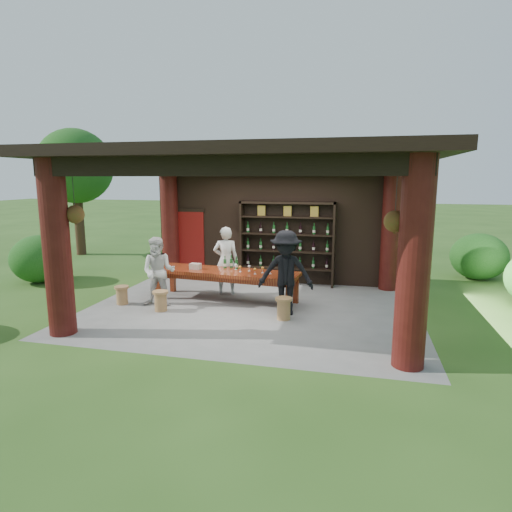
% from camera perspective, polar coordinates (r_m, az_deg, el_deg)
% --- Properties ---
extents(ground, '(90.00, 90.00, 0.00)m').
position_cam_1_polar(ground, '(9.90, -0.54, -6.97)').
color(ground, '#2D5119').
rests_on(ground, ground).
extents(pavilion, '(7.50, 6.00, 3.60)m').
position_cam_1_polar(pavilion, '(9.90, -0.04, 5.62)').
color(pavilion, slate).
rests_on(pavilion, ground).
extents(wine_shelf, '(2.63, 0.40, 2.32)m').
position_cam_1_polar(wine_shelf, '(11.91, 4.13, 1.69)').
color(wine_shelf, black).
rests_on(wine_shelf, ground).
extents(tasting_table, '(3.63, 1.23, 0.75)m').
position_cam_1_polar(tasting_table, '(10.36, -4.05, -2.57)').
color(tasting_table, '#5C170D').
rests_on(tasting_table, ground).
extents(stool_near_left, '(0.35, 0.35, 0.46)m').
position_cam_1_polar(stool_near_left, '(9.88, -12.60, -5.79)').
color(stool_near_left, olive).
rests_on(stool_near_left, ground).
extents(stool_near_right, '(0.36, 0.36, 0.47)m').
position_cam_1_polar(stool_near_right, '(9.09, 3.71, -6.92)').
color(stool_near_right, olive).
rests_on(stool_near_right, ground).
extents(stool_far_left, '(0.33, 0.33, 0.44)m').
position_cam_1_polar(stool_far_left, '(10.63, -17.44, -4.94)').
color(stool_far_left, olive).
rests_on(stool_far_left, ground).
extents(host, '(0.71, 0.55, 1.75)m').
position_cam_1_polar(host, '(10.92, -4.03, -0.62)').
color(host, beige).
rests_on(host, ground).
extents(guest_woman, '(0.88, 0.74, 1.62)m').
position_cam_1_polar(guest_woman, '(10.16, -12.84, -2.06)').
color(guest_woman, beige).
rests_on(guest_woman, ground).
extents(guest_man, '(1.25, 0.79, 1.85)m').
position_cam_1_polar(guest_man, '(9.28, 3.99, -2.26)').
color(guest_man, black).
rests_on(guest_man, ground).
extents(table_bottles, '(0.38, 0.19, 0.31)m').
position_cam_1_polar(table_bottles, '(10.57, -3.37, -0.81)').
color(table_bottles, '#194C1E').
rests_on(table_bottles, tasting_table).
extents(table_glasses, '(0.98, 0.44, 0.15)m').
position_cam_1_polar(table_glasses, '(10.12, -0.54, -1.75)').
color(table_glasses, silver).
rests_on(table_glasses, tasting_table).
extents(napkin_basket, '(0.28, 0.20, 0.14)m').
position_cam_1_polar(napkin_basket, '(10.57, -8.08, -1.36)').
color(napkin_basket, '#BF6672').
rests_on(napkin_basket, tasting_table).
extents(shrubs, '(14.58, 9.21, 1.36)m').
position_cam_1_polar(shrubs, '(10.18, 7.68, -3.27)').
color(shrubs, '#194C14').
rests_on(shrubs, ground).
extents(trees, '(21.75, 10.67, 4.80)m').
position_cam_1_polar(trees, '(11.00, 23.11, 11.73)').
color(trees, '#3F2819').
rests_on(trees, ground).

